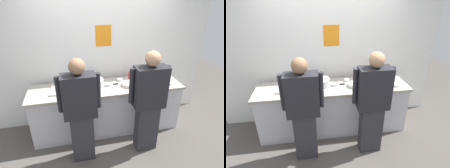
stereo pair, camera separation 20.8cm
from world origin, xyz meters
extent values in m
plane|color=#514C47|center=(0.00, 0.00, 0.00)|extent=(9.00, 9.00, 0.00)
cube|color=white|center=(0.00, 0.82, 1.32)|extent=(4.12, 0.10, 2.63)
cube|color=orange|center=(0.03, 0.77, 1.67)|extent=(0.28, 0.01, 0.36)
cube|color=silver|center=(0.00, 0.36, 0.42)|extent=(2.58, 0.62, 0.84)
cube|color=#A8A093|center=(0.00, 0.36, 0.86)|extent=(2.63, 0.67, 0.04)
cube|color=#2D2D33|center=(-0.50, -0.26, 0.39)|extent=(0.33, 0.20, 0.79)
cube|color=#232328|center=(-0.50, -0.26, 1.10)|extent=(0.46, 0.24, 0.62)
cylinder|color=#232328|center=(-0.76, -0.22, 1.13)|extent=(0.07, 0.07, 0.53)
cylinder|color=#232328|center=(-0.24, -0.22, 1.13)|extent=(0.07, 0.07, 0.53)
sphere|color=#8C6647|center=(-0.50, -0.26, 1.52)|extent=(0.21, 0.21, 0.21)
cube|color=#2D2D33|center=(0.51, -0.27, 0.40)|extent=(0.33, 0.20, 0.80)
cube|color=#232328|center=(0.51, -0.27, 1.12)|extent=(0.47, 0.24, 0.63)
cylinder|color=#232328|center=(0.24, -0.23, 1.15)|extent=(0.07, 0.07, 0.54)
cylinder|color=#232328|center=(0.78, -0.23, 1.15)|extent=(0.07, 0.07, 0.54)
sphere|color=tan|center=(0.51, -0.27, 1.55)|extent=(0.22, 0.22, 0.22)
cylinder|color=white|center=(0.38, 0.29, 0.89)|extent=(0.23, 0.23, 0.01)
cylinder|color=white|center=(0.38, 0.29, 0.90)|extent=(0.23, 0.23, 0.01)
cylinder|color=white|center=(0.38, 0.29, 0.91)|extent=(0.23, 0.23, 0.01)
cylinder|color=white|center=(0.38, 0.29, 0.93)|extent=(0.23, 0.23, 0.01)
cylinder|color=white|center=(0.38, 0.29, 0.94)|extent=(0.23, 0.23, 0.01)
cylinder|color=white|center=(0.70, 0.36, 0.89)|extent=(0.19, 0.19, 0.01)
cylinder|color=white|center=(0.70, 0.36, 0.90)|extent=(0.19, 0.19, 0.01)
cylinder|color=white|center=(0.70, 0.36, 0.91)|extent=(0.19, 0.19, 0.01)
cylinder|color=white|center=(0.70, 0.36, 0.93)|extent=(0.19, 0.19, 0.01)
cylinder|color=#B7BABF|center=(-0.22, 0.42, 0.95)|extent=(0.35, 0.35, 0.12)
cube|color=#B7BABF|center=(-0.69, 0.35, 0.90)|extent=(0.52, 0.36, 0.02)
cylinder|color=#E5E066|center=(0.71, 0.54, 0.96)|extent=(0.06, 0.06, 0.14)
cone|color=#E5E066|center=(0.71, 0.54, 1.05)|extent=(0.05, 0.05, 0.04)
cylinder|color=red|center=(0.48, 0.57, 0.96)|extent=(0.05, 0.05, 0.14)
cone|color=red|center=(0.48, 0.57, 1.04)|extent=(0.05, 0.05, 0.04)
cylinder|color=white|center=(1.09, 0.20, 0.90)|extent=(0.11, 0.11, 0.04)
cylinder|color=red|center=(1.09, 0.20, 0.91)|extent=(0.09, 0.09, 0.01)
cylinder|color=white|center=(0.03, 0.37, 0.91)|extent=(0.11, 0.11, 0.04)
cylinder|color=red|center=(0.03, 0.37, 0.92)|extent=(0.09, 0.09, 0.01)
cylinder|color=white|center=(1.01, 0.41, 0.91)|extent=(0.10, 0.10, 0.04)
cylinder|color=#5B932D|center=(1.01, 0.41, 0.92)|extent=(0.08, 0.08, 0.01)
cylinder|color=white|center=(0.28, 0.52, 0.91)|extent=(0.10, 0.10, 0.04)
cylinder|color=gold|center=(0.28, 0.52, 0.92)|extent=(0.08, 0.08, 0.01)
cylinder|color=white|center=(0.90, 0.51, 0.93)|extent=(0.09, 0.09, 0.10)
cube|color=#B7BABF|center=(0.30, 0.40, 0.89)|extent=(0.19, 0.03, 0.01)
cube|color=black|center=(0.17, 0.40, 0.89)|extent=(0.09, 0.03, 0.02)
camera|label=1|loc=(-0.56, -2.48, 2.35)|focal=30.07mm
camera|label=2|loc=(-0.36, -2.52, 2.35)|focal=30.07mm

